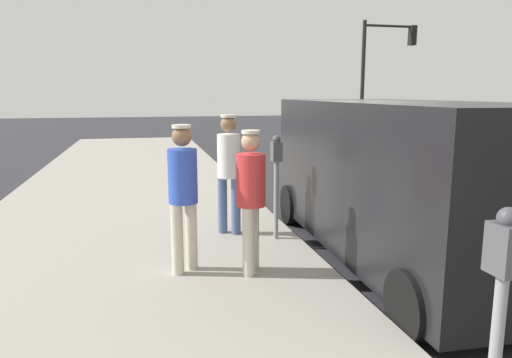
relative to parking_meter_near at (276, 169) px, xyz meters
The scene contains 9 objects.
ground_plane 2.00m from the parking_meter_near, 146.51° to the right, with size 80.00×80.00×0.00m, color #2D2D33.
sidewalk_slab 2.58m from the parking_meter_near, 22.56° to the right, with size 5.00×32.00×0.15m, color #9E998E.
parking_meter_near is the anchor object (origin of this frame).
parking_meter_far 4.47m from the parking_meter_near, 90.00° to the left, with size 0.14×0.18×1.52m.
pedestrian_in_red 1.40m from the parking_meter_near, 62.02° to the left, with size 0.34×0.34×1.69m.
pedestrian_in_blue 1.75m from the parking_meter_near, 35.86° to the left, with size 0.34×0.34×1.76m.
pedestrian_in_white 0.74m from the parking_meter_near, 33.82° to the right, with size 0.34×0.34×1.80m.
parked_van 1.72m from the parking_meter_near, 150.95° to the left, with size 2.29×5.27×2.15m.
traffic_light_corner 14.85m from the parking_meter_near, 123.31° to the right, with size 2.48×0.42×5.20m.
Camera 1 is at (3.21, 7.42, 2.26)m, focal length 33.54 mm.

